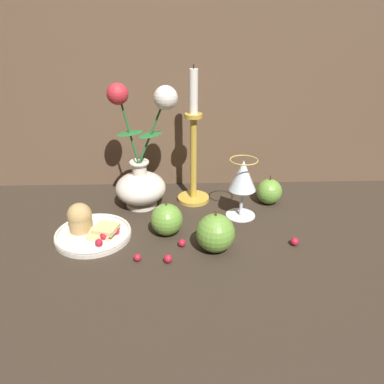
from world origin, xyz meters
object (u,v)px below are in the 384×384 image
candlestick (193,155)px  apple_near_glass (269,191)px  wine_glass (242,178)px  apple_beside_vase (215,233)px  vase (141,173)px  plate_with_pastries (89,228)px  apple_at_table_edge (166,220)px

candlestick → apple_near_glass: bearing=-6.7°
wine_glass → apple_beside_vase: (-0.08, -0.15, -0.06)m
vase → candlestick: (0.13, 0.03, 0.04)m
candlestick → apple_beside_vase: size_ratio=3.71×
plate_with_pastries → candlestick: bearing=35.9°
candlestick → apple_near_glass: size_ratio=4.45×
plate_with_pastries → wine_glass: 0.38m
vase → apple_at_table_edge: (0.07, -0.14, -0.06)m
plate_with_pastries → vase: bearing=53.2°
vase → plate_with_pastries: size_ratio=1.87×
apple_beside_vase → apple_at_table_edge: size_ratio=1.11×
plate_with_pastries → apple_beside_vase: (0.28, -0.06, 0.02)m
apple_beside_vase → apple_near_glass: apple_beside_vase is taller
plate_with_pastries → wine_glass: size_ratio=1.14×
plate_with_pastries → apple_at_table_edge: size_ratio=1.99×
vase → wine_glass: vase is taller
vase → candlestick: bearing=12.4°
vase → plate_with_pastries: bearing=-126.8°
vase → apple_at_table_edge: 0.16m
vase → wine_glass: bearing=-13.8°
vase → wine_glass: (0.25, -0.06, 0.01)m
candlestick → apple_near_glass: (0.20, -0.02, -0.10)m
vase → apple_near_glass: vase is taller
wine_glass → apple_near_glass: size_ratio=1.89×
vase → apple_at_table_edge: size_ratio=3.72×
candlestick → apple_beside_vase: 0.26m
candlestick → apple_beside_vase: (0.04, -0.24, -0.09)m
apple_at_table_edge → candlestick: bearing=68.5°
vase → plate_with_pastries: vase is taller
apple_near_glass → apple_at_table_edge: size_ratio=0.93×
candlestick → apple_at_table_edge: size_ratio=4.12×
apple_at_table_edge → vase: bearing=115.5°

